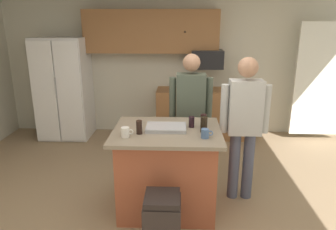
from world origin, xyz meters
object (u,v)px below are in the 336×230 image
at_px(mug_ceramic_white, 205,133).
at_px(trash_bin, 162,225).
at_px(glass_dark_ale, 192,122).
at_px(serving_tray, 166,128).
at_px(tumbler_amber, 139,127).
at_px(kitchen_island, 167,169).
at_px(microwave_over_range, 207,59).
at_px(glass_short_whisky, 204,125).
at_px(mug_blue_stoneware, 126,132).
at_px(glass_pilsner, 203,121).
at_px(refrigerator, 64,89).
at_px(person_guest_by_door, 191,109).
at_px(person_host_foreground, 244,120).

xyz_separation_m(mug_ceramic_white, trash_bin, (-0.41, -0.53, -0.72)).
height_order(mug_ceramic_white, trash_bin, mug_ceramic_white).
height_order(glass_dark_ale, serving_tray, glass_dark_ale).
bearing_deg(glass_dark_ale, serving_tray, -162.90).
bearing_deg(tumbler_amber, kitchen_island, 24.55).
distance_m(microwave_over_range, glass_short_whisky, 2.54).
bearing_deg(mug_blue_stoneware, glass_pilsner, 23.58).
xyz_separation_m(kitchen_island, mug_blue_stoneware, (-0.42, -0.23, 0.53)).
bearing_deg(glass_pilsner, glass_dark_ale, -170.12).
distance_m(glass_dark_ale, trash_bin, 1.16).
distance_m(refrigerator, microwave_over_range, 2.66).
height_order(glass_short_whisky, mug_blue_stoneware, glass_short_whisky).
bearing_deg(glass_short_whisky, refrigerator, 135.01).
distance_m(microwave_over_range, mug_ceramic_white, 2.72).
xyz_separation_m(person_guest_by_door, mug_ceramic_white, (0.12, -1.02, 0.02)).
bearing_deg(tumbler_amber, trash_bin, -66.21).
distance_m(mug_ceramic_white, mug_blue_stoneware, 0.82).
bearing_deg(person_guest_by_door, tumbler_amber, -12.07).
distance_m(kitchen_island, mug_ceramic_white, 0.70).
relative_size(glass_short_whisky, mug_blue_stoneware, 1.31).
xyz_separation_m(mug_ceramic_white, glass_short_whisky, (-0.00, 0.17, 0.04)).
bearing_deg(serving_tray, glass_short_whisky, -10.11).
distance_m(kitchen_island, glass_dark_ale, 0.61).
distance_m(glass_short_whisky, trash_bin, 1.11).
relative_size(microwave_over_range, mug_blue_stoneware, 4.37).
distance_m(person_host_foreground, mug_ceramic_white, 0.70).
xyz_separation_m(refrigerator, tumbler_amber, (1.70, -2.46, 0.13)).
distance_m(kitchen_island, person_host_foreground, 1.07).
distance_m(microwave_over_range, serving_tray, 2.55).
xyz_separation_m(glass_pilsner, serving_tray, (-0.42, -0.11, -0.05)).
bearing_deg(glass_pilsner, mug_blue_stoneware, -156.42).
bearing_deg(trash_bin, serving_tray, 89.92).
height_order(mug_blue_stoneware, trash_bin, mug_blue_stoneware).
distance_m(mug_ceramic_white, glass_pilsner, 0.36).
bearing_deg(mug_ceramic_white, trash_bin, -127.85).
xyz_separation_m(tumbler_amber, serving_tray, (0.28, 0.15, -0.05)).
bearing_deg(serving_tray, mug_blue_stoneware, -148.51).
bearing_deg(refrigerator, person_host_foreground, -35.58).
bearing_deg(mug_blue_stoneware, refrigerator, 121.51).
xyz_separation_m(refrigerator, person_guest_by_door, (2.27, -1.54, 0.08)).
relative_size(microwave_over_range, person_host_foreground, 0.32).
xyz_separation_m(glass_short_whisky, mug_blue_stoneware, (-0.82, -0.18, -0.03)).
bearing_deg(tumbler_amber, glass_dark_ale, 22.87).
bearing_deg(glass_short_whisky, serving_tray, 169.89).
relative_size(person_host_foreground, serving_tray, 3.95).
distance_m(kitchen_island, person_guest_by_door, 0.98).
bearing_deg(mug_ceramic_white, person_host_foreground, 45.47).
relative_size(tumbler_amber, glass_pilsner, 1.01).
xyz_separation_m(microwave_over_range, person_guest_by_door, (-0.33, -1.66, -0.46)).
bearing_deg(refrigerator, kitchen_island, -49.55).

